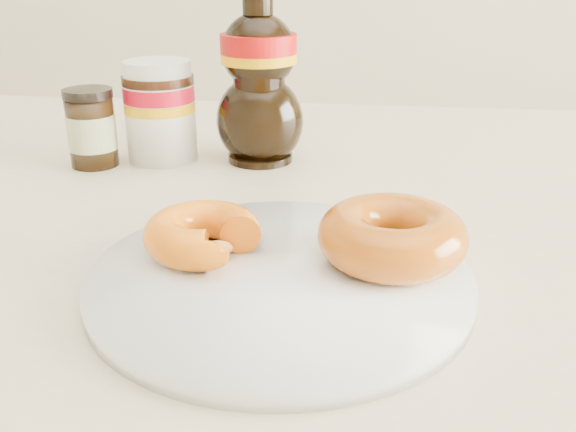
# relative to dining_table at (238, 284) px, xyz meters

# --- Properties ---
(dining_table) EXTENTS (1.40, 0.90, 0.75)m
(dining_table) POSITION_rel_dining_table_xyz_m (0.00, 0.00, 0.00)
(dining_table) COLOR beige
(dining_table) RESTS_ON ground
(plate) EXTENTS (0.27, 0.27, 0.01)m
(plate) POSITION_rel_dining_table_xyz_m (0.06, -0.15, 0.09)
(plate) COLOR white
(plate) RESTS_ON dining_table
(donut_bitten) EXTENTS (0.10, 0.10, 0.03)m
(donut_bitten) POSITION_rel_dining_table_xyz_m (0.00, -0.13, 0.11)
(donut_bitten) COLOR #CA5B0B
(donut_bitten) RESTS_ON plate
(donut_whole) EXTENTS (0.14, 0.14, 0.04)m
(donut_whole) POSITION_rel_dining_table_xyz_m (0.14, -0.12, 0.12)
(donut_whole) COLOR #A3580A
(donut_whole) RESTS_ON plate
(nutella_jar) EXTENTS (0.08, 0.08, 0.11)m
(nutella_jar) POSITION_rel_dining_table_xyz_m (-0.11, 0.14, 0.14)
(nutella_jar) COLOR white
(nutella_jar) RESTS_ON dining_table
(syrup_bottle) EXTENTS (0.12, 0.11, 0.19)m
(syrup_bottle) POSITION_rel_dining_table_xyz_m (0.00, 0.15, 0.18)
(syrup_bottle) COLOR black
(syrup_bottle) RESTS_ON dining_table
(dark_jar) EXTENTS (0.05, 0.05, 0.09)m
(dark_jar) POSITION_rel_dining_table_xyz_m (-0.18, 0.11, 0.13)
(dark_jar) COLOR black
(dark_jar) RESTS_ON dining_table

